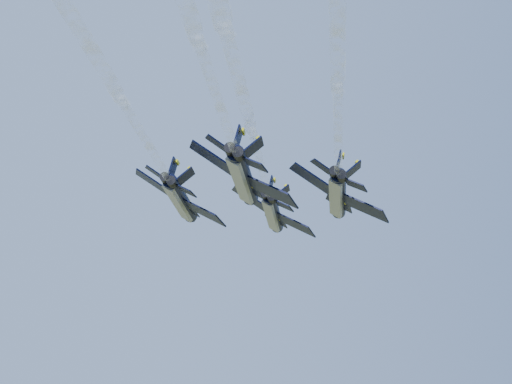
{
  "coord_description": "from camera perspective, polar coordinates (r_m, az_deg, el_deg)",
  "views": [
    {
      "loc": [
        -13.75,
        -90.94,
        82.72
      ],
      "look_at": [
        1.69,
        4.47,
        99.45
      ],
      "focal_mm": 55.0,
      "sensor_mm": 36.0,
      "label": 1
    }
  ],
  "objects": [
    {
      "name": "jet_slot",
      "position": [
        83.38,
        -0.88,
        1.03
      ],
      "size": [
        11.29,
        17.65,
        7.25
      ],
      "rotation": [
        0.0,
        0.57,
        -0.31
      ],
      "color": "black"
    },
    {
      "name": "smoke_trail_left",
      "position": [
        55.58,
        -17.08,
        7.07
      ],
      "size": [
        20.93,
        60.63,
        2.34
      ],
      "rotation": [
        0.0,
        0.57,
        -0.31
      ],
      "color": "white"
    },
    {
      "name": "jet_lead",
      "position": [
        109.31,
        1.3,
        -1.56
      ],
      "size": [
        11.29,
        17.65,
        7.25
      ],
      "rotation": [
        0.0,
        0.57,
        -0.31
      ],
      "color": "black"
    },
    {
      "name": "jet_left",
      "position": [
        98.41,
        -5.44,
        -0.6
      ],
      "size": [
        11.29,
        17.65,
        7.25
      ],
      "rotation": [
        0.0,
        0.57,
        -0.31
      ],
      "color": "black"
    },
    {
      "name": "jet_right",
      "position": [
        94.94,
        6.02,
        -0.25
      ],
      "size": [
        11.29,
        17.65,
        7.25
      ],
      "rotation": [
        0.0,
        0.57,
        -0.31
      ],
      "color": "black"
    },
    {
      "name": "smoke_trail_slot",
      "position": [
        40.09,
        -12.06,
        13.51
      ],
      "size": [
        20.93,
        60.63,
        2.34
      ],
      "rotation": [
        0.0,
        0.57,
        -0.31
      ],
      "color": "white"
    },
    {
      "name": "smoke_trail_right",
      "position": [
        49.84,
        3.6,
        8.6
      ],
      "size": [
        20.93,
        60.63,
        2.34
      ],
      "rotation": [
        0.0,
        0.57,
        -0.31
      ],
      "color": "white"
    },
    {
      "name": "smoke_trail_lead",
      "position": [
        64.35,
        -3.93,
        4.35
      ],
      "size": [
        20.93,
        60.63,
        2.34
      ],
      "rotation": [
        0.0,
        0.57,
        -0.31
      ],
      "color": "white"
    }
  ]
}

